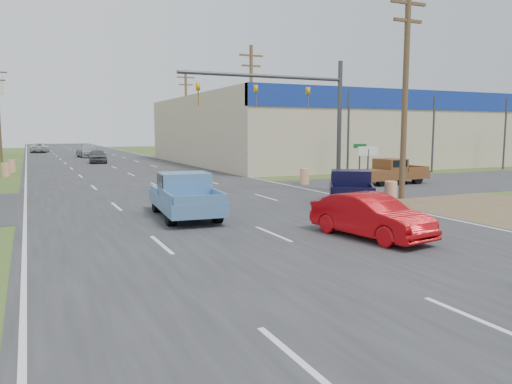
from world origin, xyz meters
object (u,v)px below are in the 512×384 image
distant_car_white (40,148)px  red_convertible (370,217)px  blue_pickup (184,195)px  brown_pickup (390,171)px  navy_pickup (350,188)px  distant_car_grey (98,156)px  distant_car_silver (88,151)px

distant_car_white → red_convertible: bearing=102.8°
blue_pickup → brown_pickup: bearing=26.8°
navy_pickup → distant_car_grey: navy_pickup is taller
distant_car_grey → distant_car_silver: 11.87m
blue_pickup → distant_car_white: 63.86m
red_convertible → distant_car_silver: 52.71m
navy_pickup → distant_car_silver: size_ratio=0.91×
red_convertible → blue_pickup: size_ratio=0.77×
brown_pickup → distant_car_silver: 42.66m
distant_car_white → distant_car_grey: bearing=105.8°
distant_car_white → brown_pickup: bearing=114.2°
brown_pickup → blue_pickup: bearing=108.5°
distant_car_grey → distant_car_white: bearing=104.6°
blue_pickup → distant_car_grey: size_ratio=1.27×
distant_car_white → blue_pickup: bearing=99.7°
brown_pickup → distant_car_white: 60.60m
red_convertible → distant_car_grey: distant_car_grey is taller
red_convertible → distant_car_silver: distant_car_silver is taller
distant_car_grey → distant_car_white: 29.45m
blue_pickup → brown_pickup: (14.85, 6.06, -0.07)m
brown_pickup → distant_car_white: bearing=14.1°
red_convertible → brown_pickup: brown_pickup is taller
navy_pickup → brown_pickup: brown_pickup is taller
blue_pickup → distant_car_white: (-3.68, 63.75, -0.15)m
brown_pickup → distant_car_white: size_ratio=0.95×
red_convertible → blue_pickup: (-4.10, 6.09, 0.19)m
distant_car_silver → brown_pickup: bearing=-76.8°
brown_pickup → distant_car_white: (-18.53, 57.69, -0.08)m
red_convertible → distant_car_silver: (-2.67, 52.65, 0.12)m
distant_car_white → distant_car_silver: bearing=113.0°
red_convertible → distant_car_grey: 40.89m
navy_pickup → red_convertible: bearing=-87.5°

